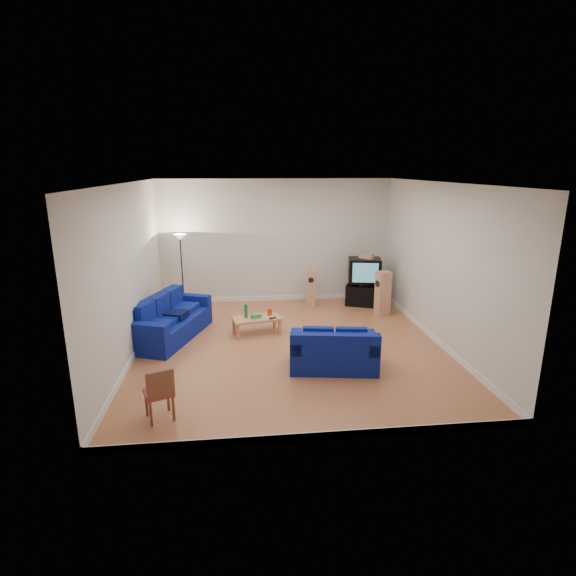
{
  "coord_description": "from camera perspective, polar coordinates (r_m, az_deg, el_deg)",
  "views": [
    {
      "loc": [
        -0.98,
        -8.35,
        3.48
      ],
      "look_at": [
        0.0,
        0.4,
        1.1
      ],
      "focal_mm": 28.0,
      "sensor_mm": 36.0,
      "label": 1
    }
  ],
  "objects": [
    {
      "name": "red_canister",
      "position": [
        9.76,
        -2.34,
        -3.04
      ],
      "size": [
        0.13,
        0.13,
        0.14
      ],
      "primitive_type": "cylinder",
      "rotation": [
        0.0,
        0.0,
        0.26
      ],
      "color": "red",
      "rests_on": "coffee_table"
    },
    {
      "name": "sofa_loveseat",
      "position": [
        8.06,
        5.82,
        -8.28
      ],
      "size": [
        1.64,
        1.08,
        0.76
      ],
      "rotation": [
        0.0,
        0.0,
        -0.15
      ],
      "color": "navy",
      "rests_on": "ground"
    },
    {
      "name": "centre_speaker",
      "position": [
        11.57,
        9.91,
        4.02
      ],
      "size": [
        0.36,
        0.37,
        0.13
      ],
      "primitive_type": "cube",
      "rotation": [
        0.0,
        0.0,
        -0.81
      ],
      "color": "tan",
      "rests_on": "television"
    },
    {
      "name": "bottle",
      "position": [
        9.6,
        -5.36,
        -2.92
      ],
      "size": [
        0.08,
        0.08,
        0.3
      ],
      "primitive_type": "cylinder",
      "rotation": [
        0.0,
        0.0,
        0.1
      ],
      "color": "#197233",
      "rests_on": "coffee_table"
    },
    {
      "name": "av_receiver",
      "position": [
        11.69,
        9.81,
        0.49
      ],
      "size": [
        0.4,
        0.34,
        0.09
      ],
      "primitive_type": "cube",
      "rotation": [
        0.0,
        0.0,
        -0.06
      ],
      "color": "black",
      "rests_on": "tv_stand"
    },
    {
      "name": "remote",
      "position": [
        9.55,
        -1.95,
        -3.84
      ],
      "size": [
        0.16,
        0.12,
        0.02
      ],
      "primitive_type": "cube",
      "rotation": [
        0.0,
        0.0,
        0.52
      ],
      "color": "black",
      "rests_on": "coffee_table"
    },
    {
      "name": "room",
      "position": [
        8.63,
        0.3,
        2.16
      ],
      "size": [
        6.01,
        6.51,
        3.21
      ],
      "color": "brown",
      "rests_on": "ground"
    },
    {
      "name": "floor_lamp",
      "position": [
        11.3,
        -13.48,
        5.01
      ],
      "size": [
        0.33,
        0.33,
        1.91
      ],
      "color": "black",
      "rests_on": "ground"
    },
    {
      "name": "speaker_left",
      "position": [
        11.59,
        2.94,
        0.11
      ],
      "size": [
        0.27,
        0.32,
        0.96
      ],
      "rotation": [
        0.0,
        0.0,
        -0.18
      ],
      "color": "tan",
      "rests_on": "ground"
    },
    {
      "name": "tissue_box",
      "position": [
        9.59,
        -4.08,
        -3.57
      ],
      "size": [
        0.24,
        0.18,
        0.09
      ],
      "primitive_type": "cube",
      "rotation": [
        0.0,
        0.0,
        0.33
      ],
      "color": "green",
      "rests_on": "coffee_table"
    },
    {
      "name": "coffee_table",
      "position": [
        9.66,
        -4.01,
        -4.04
      ],
      "size": [
        1.1,
        0.71,
        0.37
      ],
      "rotation": [
        0.0,
        0.0,
        0.21
      ],
      "color": "tan",
      "rests_on": "ground"
    },
    {
      "name": "sofa_three_seat",
      "position": [
        9.76,
        -15.08,
        -4.32
      ],
      "size": [
        1.65,
        2.41,
        0.86
      ],
      "rotation": [
        0.0,
        0.0,
        -1.91
      ],
      "color": "navy",
      "rests_on": "ground"
    },
    {
      "name": "speaker_right",
      "position": [
        11.05,
        11.94,
        -0.65
      ],
      "size": [
        0.38,
        0.33,
        1.07
      ],
      "rotation": [
        0.0,
        0.0,
        -1.29
      ],
      "color": "tan",
      "rests_on": "ground"
    },
    {
      "name": "dining_chair",
      "position": [
        6.68,
        -16.02,
        -12.53
      ],
      "size": [
        0.49,
        0.49,
        0.8
      ],
      "rotation": [
        0.0,
        0.0,
        0.37
      ],
      "color": "brown",
      "rests_on": "ground"
    },
    {
      "name": "tv_stand",
      "position": [
        11.79,
        9.5,
        -0.92
      ],
      "size": [
        0.98,
        0.76,
        0.53
      ],
      "primitive_type": "cube",
      "rotation": [
        0.0,
        0.0,
        -0.37
      ],
      "color": "black",
      "rests_on": "ground"
    },
    {
      "name": "television",
      "position": [
        11.66,
        9.67,
        2.24
      ],
      "size": [
        0.89,
        0.73,
        0.62
      ],
      "rotation": [
        0.0,
        0.0,
        -0.19
      ],
      "color": "black",
      "rests_on": "av_receiver"
    }
  ]
}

